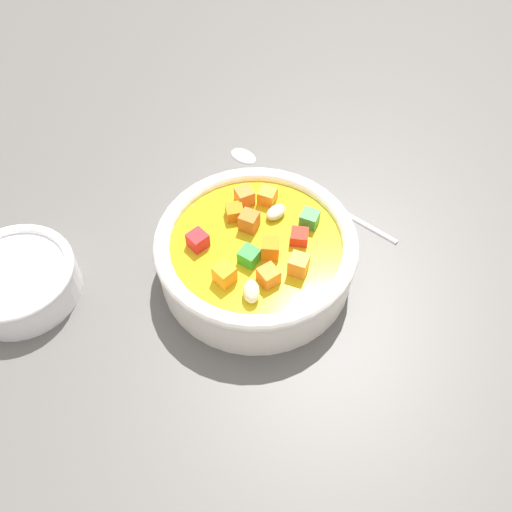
% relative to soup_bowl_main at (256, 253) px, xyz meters
% --- Properties ---
extents(ground_plane, '(1.40, 1.40, 0.02)m').
position_rel_soup_bowl_main_xyz_m(ground_plane, '(0.00, -0.00, -0.04)').
color(ground_plane, '#565451').
extents(soup_bowl_main, '(0.21, 0.21, 0.07)m').
position_rel_soup_bowl_main_xyz_m(soup_bowl_main, '(0.00, 0.00, 0.00)').
color(soup_bowl_main, white).
rests_on(soup_bowl_main, ground_plane).
extents(spoon, '(0.21, 0.15, 0.01)m').
position_rel_soup_bowl_main_xyz_m(spoon, '(-0.03, -0.14, -0.03)').
color(spoon, silver).
rests_on(spoon, ground_plane).
extents(side_bowl_small, '(0.12, 0.12, 0.04)m').
position_rel_soup_bowl_main_xyz_m(side_bowl_small, '(0.24, 0.04, -0.01)').
color(side_bowl_small, white).
rests_on(side_bowl_small, ground_plane).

